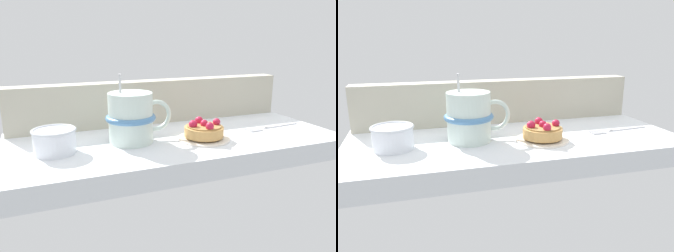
% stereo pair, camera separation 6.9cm
% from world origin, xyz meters
% --- Properties ---
extents(ground_plane, '(0.71, 0.32, 0.04)m').
position_xyz_m(ground_plane, '(0.00, 0.00, -0.02)').
color(ground_plane, silver).
extents(window_rail_back, '(0.69, 0.05, 0.11)m').
position_xyz_m(window_rail_back, '(0.00, 0.14, 0.05)').
color(window_rail_back, '#B2AD99').
rests_on(window_rail_back, ground_plane).
extents(dessert_plate, '(0.11, 0.11, 0.01)m').
position_xyz_m(dessert_plate, '(0.05, -0.05, 0.00)').
color(dessert_plate, silver).
rests_on(dessert_plate, ground_plane).
extents(raspberry_tart, '(0.08, 0.08, 0.04)m').
position_xyz_m(raspberry_tart, '(0.05, -0.05, 0.02)').
color(raspberry_tart, tan).
rests_on(raspberry_tart, dessert_plate).
extents(coffee_mug, '(0.14, 0.10, 0.14)m').
position_xyz_m(coffee_mug, '(-0.10, -0.01, 0.05)').
color(coffee_mug, silver).
rests_on(coffee_mug, ground_plane).
extents(dessert_fork, '(0.15, 0.03, 0.01)m').
position_xyz_m(dessert_fork, '(0.24, -0.02, 0.00)').
color(dessert_fork, silver).
rests_on(dessert_fork, ground_plane).
extents(sugar_bowl, '(0.08, 0.08, 0.05)m').
position_xyz_m(sugar_bowl, '(-0.25, -0.02, 0.02)').
color(sugar_bowl, silver).
rests_on(sugar_bowl, ground_plane).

